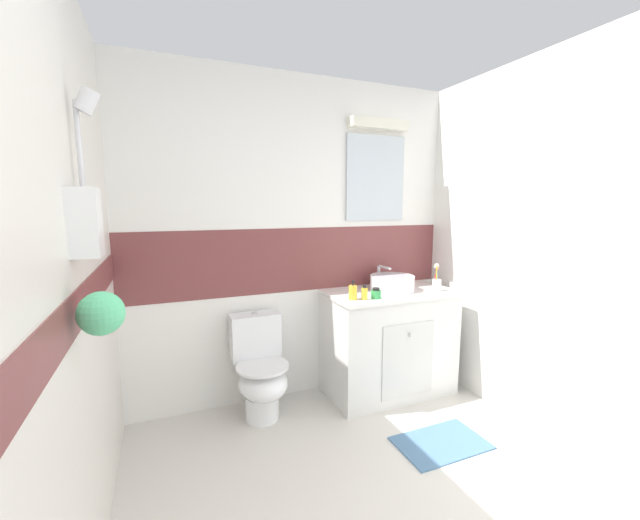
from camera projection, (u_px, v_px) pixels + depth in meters
name	position (u px, v px, depth m)	size (l,w,h in m)	color
ground_plane	(374.00, 493.00, 2.06)	(3.20, 3.48, 0.04)	beige
wall_back_tiled	(298.00, 239.00, 3.02)	(3.20, 0.20, 2.50)	white
wall_left_shower_alcove	(56.00, 283.00, 1.36)	(0.28, 3.48, 2.50)	silver
wall_right_plain	(564.00, 249.00, 2.39)	(0.10, 3.48, 2.50)	white
vanity_cabinet	(388.00, 341.00, 3.10)	(1.03, 0.57, 0.85)	silver
sink_basin	(392.00, 282.00, 3.05)	(0.35, 0.40, 0.18)	white
toilet	(260.00, 371.00, 2.73)	(0.37, 0.50, 0.75)	white
toothbrush_cup	(437.00, 283.00, 3.02)	(0.07, 0.07, 0.22)	white
soap_dispenser	(353.00, 292.00, 2.74)	(0.06, 0.06, 0.14)	yellow
perfume_flask_small	(364.00, 293.00, 2.74)	(0.04, 0.03, 0.11)	yellow
hair_gel_jar	(376.00, 294.00, 2.78)	(0.07, 0.07, 0.08)	green
bath_mat	(441.00, 443.00, 2.46)	(0.58, 0.36, 0.01)	#4C7299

